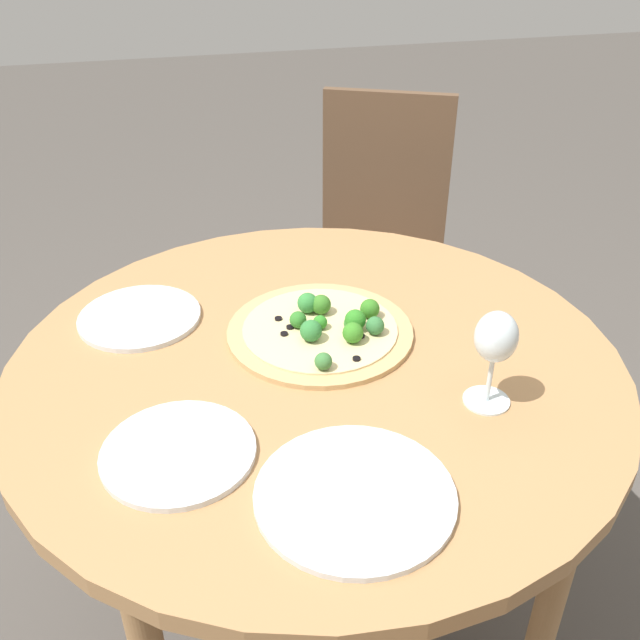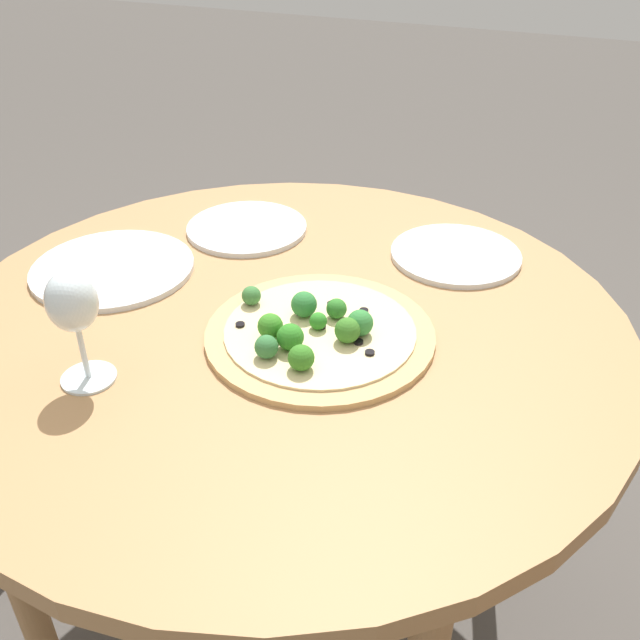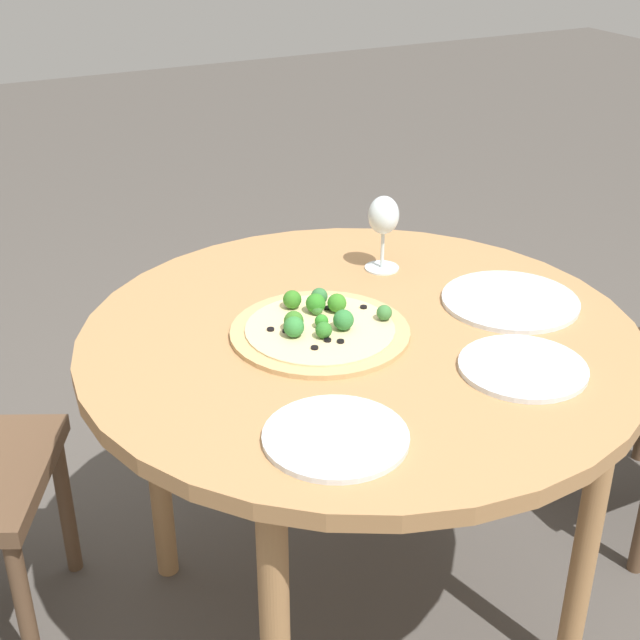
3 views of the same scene
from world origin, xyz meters
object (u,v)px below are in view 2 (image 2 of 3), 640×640
object	(u,v)px
wine_glass	(73,307)
plate_far	(247,228)
pizza	(317,332)
plate_side	(456,255)
plate_near	(113,268)

from	to	relation	value
wine_glass	plate_far	xyz separation A→B (m)	(0.00, -0.49, -0.11)
pizza	plate_side	distance (m)	0.35
pizza	plate_near	bearing A→B (deg)	-8.33
wine_glass	plate_side	xyz separation A→B (m)	(-0.39, -0.53, -0.11)
plate_near	plate_side	world-z (taller)	same
plate_near	pizza	bearing A→B (deg)	171.67
wine_glass	plate_side	bearing A→B (deg)	-126.21
pizza	wine_glass	xyz separation A→B (m)	(0.26, 0.21, 0.11)
plate_far	plate_near	bearing A→B (deg)	57.49
wine_glass	plate_near	size ratio (longest dim) A/B	0.60
plate_side	pizza	bearing A→B (deg)	67.58
wine_glass	plate_near	world-z (taller)	wine_glass
wine_glass	plate_near	bearing A→B (deg)	-60.73
pizza	plate_far	distance (m)	0.39
plate_far	pizza	bearing A→B (deg)	132.21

